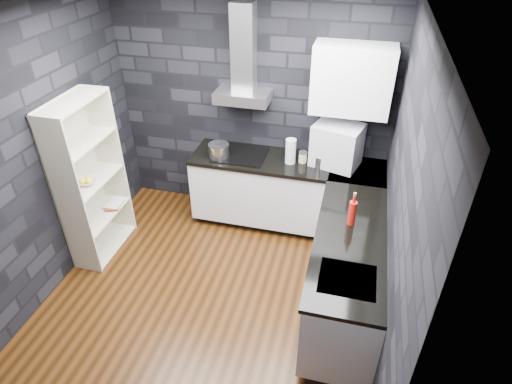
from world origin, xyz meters
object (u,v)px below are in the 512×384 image
at_px(storage_jar, 303,158).
at_px(red_bottle, 352,213).
at_px(appliance_garage, 337,146).
at_px(glass_vase, 291,151).
at_px(bookshelf, 91,181).
at_px(pot, 219,151).
at_px(utensil_crock, 319,162).
at_px(fruit_bowl, 87,181).

xyz_separation_m(storage_jar, red_bottle, (0.60, -1.01, 0.06)).
distance_m(storage_jar, appliance_garage, 0.40).
height_order(glass_vase, bookshelf, bookshelf).
bearing_deg(appliance_garage, pot, -156.98).
xyz_separation_m(utensil_crock, red_bottle, (0.41, -0.94, 0.05)).
relative_size(storage_jar, appliance_garage, 0.23).
bearing_deg(storage_jar, utensil_crock, -18.51).
height_order(bookshelf, fruit_bowl, bookshelf).
relative_size(pot, fruit_bowl, 1.13).
bearing_deg(red_bottle, glass_vase, 127.47).
bearing_deg(red_bottle, bookshelf, 178.79).
distance_m(glass_vase, fruit_bowl, 2.19).
distance_m(utensil_crock, red_bottle, 1.03).
relative_size(storage_jar, fruit_bowl, 0.56).
bearing_deg(appliance_garage, fruit_bowl, -140.94).
xyz_separation_m(glass_vase, utensil_crock, (0.33, -0.02, -0.08)).
relative_size(storage_jar, red_bottle, 0.47).
height_order(glass_vase, utensil_crock, glass_vase).
xyz_separation_m(pot, fruit_bowl, (-1.15, -0.89, -0.04)).
distance_m(glass_vase, appliance_garage, 0.51).
height_order(utensil_crock, bookshelf, bookshelf).
xyz_separation_m(appliance_garage, bookshelf, (-2.45, -1.00, -0.22)).
height_order(pot, bookshelf, bookshelf).
bearing_deg(fruit_bowl, utensil_crock, 22.55).
bearing_deg(pot, utensil_crock, 2.87).
relative_size(glass_vase, red_bottle, 1.20).
bearing_deg(appliance_garage, glass_vase, -153.86).
bearing_deg(appliance_garage, utensil_crock, -130.18).
bearing_deg(glass_vase, fruit_bowl, -153.65).
relative_size(utensil_crock, fruit_bowl, 0.67).
bearing_deg(red_bottle, fruit_bowl, -179.81).
bearing_deg(pot, appliance_garage, 7.37).
distance_m(pot, appliance_garage, 1.33).
height_order(glass_vase, storage_jar, glass_vase).
bearing_deg(glass_vase, appliance_garage, 10.49).
distance_m(storage_jar, bookshelf, 2.30).
height_order(pot, red_bottle, red_bottle).
relative_size(pot, glass_vase, 0.80).
bearing_deg(bookshelf, pot, 30.27).
xyz_separation_m(utensil_crock, appliance_garage, (0.16, 0.11, 0.16)).
distance_m(red_bottle, bookshelf, 2.70).
relative_size(utensil_crock, appliance_garage, 0.27).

